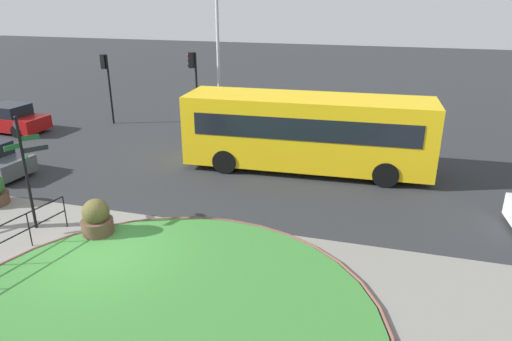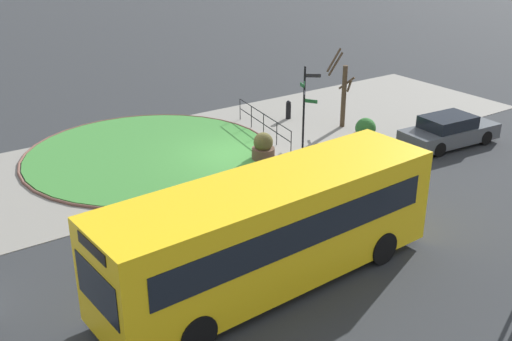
% 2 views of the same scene
% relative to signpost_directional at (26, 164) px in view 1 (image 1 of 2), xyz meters
% --- Properties ---
extents(ground, '(120.00, 120.00, 0.00)m').
position_rel_signpost_directional_xyz_m(ground, '(2.94, -0.99, -2.15)').
color(ground, '#282B2D').
extents(sidewalk_paving, '(32.00, 8.69, 0.02)m').
position_rel_signpost_directional_xyz_m(sidewalk_paving, '(2.94, -2.65, -2.14)').
color(sidewalk_paving, gray).
rests_on(sidewalk_paving, ground).
extents(grass_island, '(10.31, 10.31, 0.10)m').
position_rel_signpost_directional_xyz_m(grass_island, '(5.79, -3.25, -2.10)').
color(grass_island, '#387A33').
rests_on(grass_island, ground).
extents(grass_kerb_ring, '(10.62, 10.62, 0.11)m').
position_rel_signpost_directional_xyz_m(grass_kerb_ring, '(5.79, -3.25, -2.09)').
color(grass_kerb_ring, brown).
rests_on(grass_kerb_ring, ground).
extents(signpost_directional, '(1.00, 1.08, 3.66)m').
position_rel_signpost_directional_xyz_m(signpost_directional, '(0.00, 0.00, 0.00)').
color(signpost_directional, black).
rests_on(signpost_directional, ground).
extents(bus_yellow, '(10.14, 3.05, 3.10)m').
position_rel_signpost_directional_xyz_m(bus_yellow, '(7.28, 7.51, -0.48)').
color(bus_yellow, yellow).
rests_on(bus_yellow, ground).
extents(car_trailing, '(4.31, 2.01, 1.47)m').
position_rel_signpost_directional_xyz_m(car_trailing, '(-9.11, 8.83, -1.48)').
color(car_trailing, maroon).
rests_on(car_trailing, ground).
extents(traffic_light_near, '(0.49, 0.26, 3.86)m').
position_rel_signpost_directional_xyz_m(traffic_light_near, '(-4.80, 11.81, 0.68)').
color(traffic_light_near, black).
rests_on(traffic_light_near, ground).
extents(traffic_light_far, '(0.49, 0.29, 4.20)m').
position_rel_signpost_directional_xyz_m(traffic_light_far, '(0.64, 11.37, 0.91)').
color(traffic_light_far, black).
rests_on(traffic_light_far, ground).
extents(lamppost_tall, '(0.32, 0.32, 7.43)m').
position_rel_signpost_directional_xyz_m(lamppost_tall, '(1.77, 12.02, 1.86)').
color(lamppost_tall, '#B7B7BC').
rests_on(lamppost_tall, ground).
extents(planter_near_signpost, '(0.95, 0.95, 1.22)m').
position_rel_signpost_directional_xyz_m(planter_near_signpost, '(2.20, 0.05, -1.60)').
color(planter_near_signpost, brown).
rests_on(planter_near_signpost, ground).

